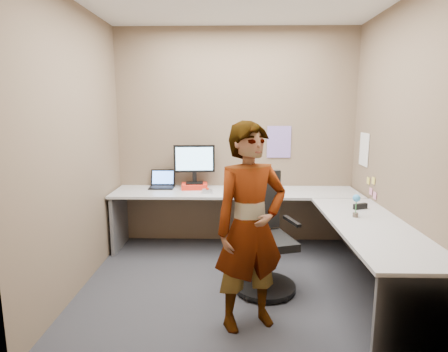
{
  "coord_description": "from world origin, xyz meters",
  "views": [
    {
      "loc": [
        -0.03,
        -3.45,
        1.74
      ],
      "look_at": [
        -0.12,
        0.25,
        1.05
      ],
      "focal_mm": 30.0,
      "sensor_mm": 36.0,
      "label": 1
    }
  ],
  "objects_px": {
    "desk": "(277,217)",
    "office_chair": "(263,243)",
    "monitor": "(194,161)",
    "person": "(250,227)"
  },
  "relations": [
    {
      "from": "desk",
      "to": "office_chair",
      "type": "distance_m",
      "value": 0.49
    },
    {
      "from": "monitor",
      "to": "person",
      "type": "xyz_separation_m",
      "value": [
        0.62,
        -1.8,
        -0.26
      ]
    },
    {
      "from": "desk",
      "to": "office_chair",
      "type": "bearing_deg",
      "value": -112.24
    },
    {
      "from": "office_chair",
      "to": "person",
      "type": "distance_m",
      "value": 0.74
    },
    {
      "from": "monitor",
      "to": "person",
      "type": "relative_size",
      "value": 0.31
    },
    {
      "from": "monitor",
      "to": "person",
      "type": "height_order",
      "value": "person"
    },
    {
      "from": "monitor",
      "to": "office_chair",
      "type": "height_order",
      "value": "monitor"
    },
    {
      "from": "office_chair",
      "to": "desk",
      "type": "bearing_deg",
      "value": 50.45
    },
    {
      "from": "desk",
      "to": "office_chair",
      "type": "relative_size",
      "value": 2.7
    },
    {
      "from": "desk",
      "to": "monitor",
      "type": "bearing_deg",
      "value": 142.12
    }
  ]
}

